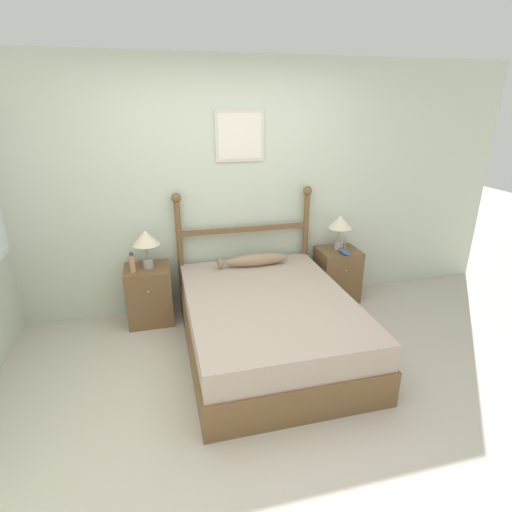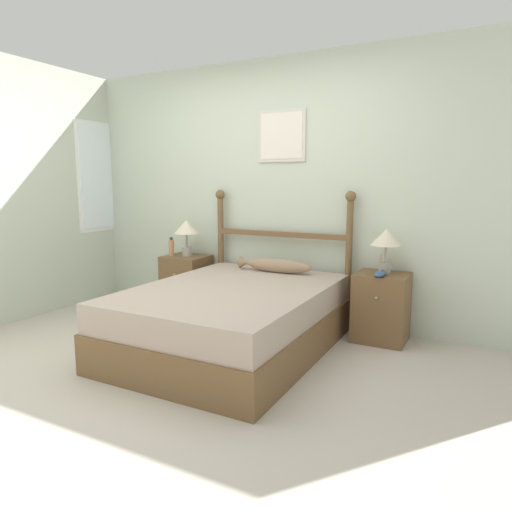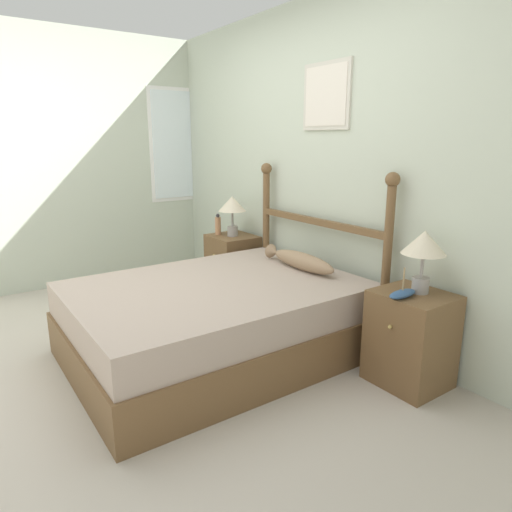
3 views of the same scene
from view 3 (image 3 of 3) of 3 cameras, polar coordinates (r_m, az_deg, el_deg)
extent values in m
plane|color=#B7AD9E|center=(3.27, -17.33, -13.46)|extent=(16.00, 16.00, 0.00)
cube|color=beige|center=(3.78, 7.25, 10.98)|extent=(6.40, 0.06, 2.55)
cube|color=beige|center=(3.64, 8.81, 19.16)|extent=(0.49, 0.02, 0.49)
cube|color=silver|center=(3.64, 8.66, 19.18)|extent=(0.43, 0.01, 0.43)
cube|color=beige|center=(5.00, -26.19, 10.46)|extent=(0.06, 6.40, 2.55)
cube|color=white|center=(5.45, -9.20, 13.51)|extent=(0.01, 0.80, 1.26)
cube|color=white|center=(5.44, -9.16, 13.51)|extent=(0.01, 0.72, 1.18)
cube|color=brown|center=(3.29, -4.98, -9.71)|extent=(1.44, 1.94, 0.30)
cube|color=tan|center=(3.20, -5.08, -5.39)|extent=(1.40, 1.90, 0.22)
cylinder|color=brown|center=(4.20, 1.26, 2.10)|extent=(0.06, 0.06, 1.20)
sphere|color=brown|center=(4.11, 1.31, 10.88)|extent=(0.10, 0.10, 0.10)
cylinder|color=brown|center=(3.22, 15.90, -2.26)|extent=(0.06, 0.06, 1.20)
sphere|color=brown|center=(3.11, 16.72, 9.15)|extent=(0.10, 0.10, 0.10)
cube|color=brown|center=(3.62, 7.76, 4.26)|extent=(1.38, 0.04, 0.05)
cube|color=brown|center=(4.46, -2.93, -1.17)|extent=(0.44, 0.39, 0.59)
sphere|color=tan|center=(4.33, -5.29, 0.07)|extent=(0.02, 0.02, 0.02)
cube|color=brown|center=(3.02, 18.76, -9.77)|extent=(0.44, 0.39, 0.59)
sphere|color=tan|center=(2.81, 16.40, -8.50)|extent=(0.02, 0.02, 0.02)
cylinder|color=gray|center=(4.36, -2.94, 3.12)|extent=(0.10, 0.10, 0.10)
cylinder|color=gray|center=(4.34, -2.97, 4.69)|extent=(0.02, 0.02, 0.15)
cone|color=beige|center=(4.32, -2.99, 6.56)|extent=(0.26, 0.26, 0.14)
cylinder|color=gray|center=(2.92, 19.85, -3.44)|extent=(0.10, 0.10, 0.10)
cylinder|color=gray|center=(2.89, 20.05, -1.15)|extent=(0.02, 0.02, 0.15)
cone|color=beige|center=(2.86, 20.30, 1.62)|extent=(0.26, 0.26, 0.14)
cylinder|color=tan|center=(4.44, -4.78, 3.77)|extent=(0.06, 0.06, 0.17)
sphere|color=#333338|center=(4.42, -4.80, 5.06)|extent=(0.04, 0.04, 0.04)
ellipsoid|color=#335684|center=(2.81, 17.84, -4.53)|extent=(0.08, 0.21, 0.05)
cylinder|color=#997F56|center=(2.78, 17.98, -2.75)|extent=(0.01, 0.01, 0.14)
ellipsoid|color=#997A5B|center=(3.48, 5.87, -0.67)|extent=(0.66, 0.13, 0.13)
cone|color=#997A5B|center=(3.76, 2.22, 0.52)|extent=(0.08, 0.12, 0.12)
camera|label=1|loc=(3.86, -61.34, 16.45)|focal=28.00mm
camera|label=2|loc=(1.79, -98.25, -6.38)|focal=32.00mm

